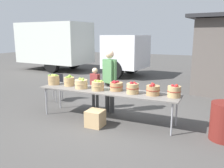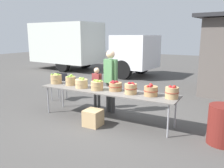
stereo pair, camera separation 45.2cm
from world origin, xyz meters
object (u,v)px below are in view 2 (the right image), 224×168
(apple_basket_red_2, at_px, (151,90))
(folding_chair, at_px, (60,84))
(apple_basket_red_0, at_px, (115,86))
(market_table, at_px, (106,92))
(apple_basket_green_3, at_px, (97,85))
(apple_basket_green_1, at_px, (71,80))
(apple_basket_red_3, at_px, (172,92))
(apple_basket_green_2, at_px, (81,83))
(apple_basket_red_1, at_px, (131,88))
(trash_barrel, at_px, (223,125))
(box_truck, at_px, (80,45))
(vendor_adult, at_px, (111,76))
(child_customer, at_px, (97,85))
(apple_basket_green_0, at_px, (56,79))
(produce_crate, at_px, (93,118))

(apple_basket_red_2, xyz_separation_m, folding_chair, (-3.36, 0.85, -0.36))
(apple_basket_red_0, height_order, folding_chair, apple_basket_red_0)
(market_table, bearing_deg, apple_basket_green_3, -159.21)
(apple_basket_green_1, distance_m, apple_basket_red_3, 2.72)
(apple_basket_green_2, distance_m, apple_basket_red_1, 1.35)
(apple_basket_red_3, distance_m, trash_barrel, 1.16)
(apple_basket_red_1, bearing_deg, trash_barrel, -0.71)
(apple_basket_green_1, relative_size, apple_basket_red_0, 0.88)
(apple_basket_red_2, xyz_separation_m, box_truck, (-6.51, 6.26, 0.62))
(box_truck, bearing_deg, apple_basket_green_3, -46.27)
(apple_basket_red_2, height_order, apple_basket_red_3, apple_basket_red_3)
(apple_basket_red_0, xyz_separation_m, apple_basket_red_2, (0.91, -0.04, 0.01))
(vendor_adult, height_order, child_customer, vendor_adult)
(box_truck, bearing_deg, trash_barrel, -33.74)
(apple_basket_green_2, relative_size, apple_basket_red_2, 1.05)
(apple_basket_green_1, distance_m, apple_basket_green_2, 0.46)
(apple_basket_green_1, xyz_separation_m, apple_basket_red_2, (2.26, -0.03, -0.01))
(apple_basket_red_3, bearing_deg, apple_basket_red_0, 178.59)
(folding_chair, bearing_deg, vendor_adult, -12.17)
(apple_basket_green_0, distance_m, box_truck, 7.32)
(market_table, bearing_deg, folding_chair, 158.44)
(market_table, height_order, apple_basket_red_3, apple_basket_red_3)
(apple_basket_red_0, distance_m, produce_crate, 0.92)
(apple_basket_green_2, height_order, trash_barrel, apple_basket_green_2)
(apple_basket_green_0, distance_m, folding_chair, 1.11)
(vendor_adult, bearing_deg, market_table, 125.33)
(apple_basket_green_2, distance_m, folding_chair, 1.84)
(apple_basket_red_0, bearing_deg, apple_basket_green_0, -178.93)
(apple_basket_green_3, bearing_deg, folding_chair, 154.61)
(apple_basket_red_2, xyz_separation_m, vendor_adult, (-1.31, 0.52, 0.13))
(apple_basket_green_3, xyz_separation_m, apple_basket_red_0, (0.42, 0.15, -0.01))
(apple_basket_red_0, xyz_separation_m, box_truck, (-5.60, 6.21, 0.63))
(apple_basket_green_0, height_order, apple_basket_green_3, apple_basket_green_0)
(child_customer, distance_m, produce_crate, 1.39)
(apple_basket_red_0, relative_size, child_customer, 0.28)
(apple_basket_red_1, height_order, produce_crate, apple_basket_red_1)
(apple_basket_green_0, relative_size, trash_barrel, 0.42)
(child_customer, bearing_deg, apple_basket_green_1, 50.03)
(market_table, height_order, apple_basket_red_1, apple_basket_red_1)
(apple_basket_green_2, relative_size, folding_chair, 0.39)
(market_table, height_order, produce_crate, market_table)
(apple_basket_green_1, xyz_separation_m, apple_basket_green_3, (0.92, -0.14, -0.01))
(apple_basket_green_0, distance_m, apple_basket_green_3, 1.41)
(child_customer, bearing_deg, box_truck, -52.09)
(apple_basket_red_3, xyz_separation_m, trash_barrel, (1.04, -0.09, -0.50))
(apple_basket_green_1, distance_m, child_customer, 0.76)
(vendor_adult, height_order, produce_crate, vendor_adult)
(apple_basket_green_0, relative_size, apple_basket_green_2, 0.96)
(apple_basket_red_1, xyz_separation_m, trash_barrel, (1.96, -0.02, -0.49))
(apple_basket_green_3, distance_m, folding_chair, 2.27)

